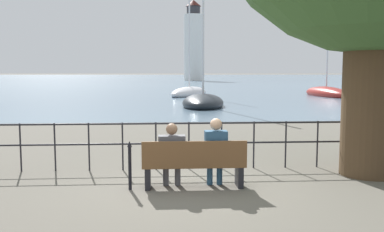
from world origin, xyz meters
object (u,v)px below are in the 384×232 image
object	(u,v)px
seated_person_right	(216,149)
sailboat_3	(203,102)
harbor_lighthouse	(193,43)
seated_person_left	(172,152)
sailboat_0	(326,93)
park_bench	(194,165)
sailboat_1	(189,92)
closed_umbrella	(130,163)

from	to	relation	value
seated_person_right	sailboat_3	xyz separation A→B (m)	(1.52, 18.49, -0.44)
sailboat_3	harbor_lighthouse	world-z (taller)	harbor_lighthouse
seated_person_left	sailboat_0	size ratio (longest dim) A/B	0.13
park_bench	sailboat_0	xyz separation A→B (m)	(13.88, 29.15, -0.16)
seated_person_right	sailboat_3	size ratio (longest dim) A/B	0.14
seated_person_left	harbor_lighthouse	size ratio (longest dim) A/B	0.06
sailboat_0	harbor_lighthouse	world-z (taller)	harbor_lighthouse
park_bench	seated_person_right	bearing A→B (deg)	10.52
sailboat_0	sailboat_1	bearing A→B (deg)	170.63
park_bench	sailboat_3	world-z (taller)	sailboat_3
sailboat_3	sailboat_0	bearing A→B (deg)	48.24
seated_person_right	sailboat_1	distance (m)	30.46
park_bench	seated_person_left	distance (m)	0.47
park_bench	harbor_lighthouse	distance (m)	97.11
seated_person_right	harbor_lighthouse	distance (m)	96.99
seated_person_right	harbor_lighthouse	bearing A→B (deg)	86.10
sailboat_1	sailboat_3	world-z (taller)	sailboat_1
seated_person_right	closed_umbrella	xyz separation A→B (m)	(-1.58, -0.11, -0.21)
seated_person_left	seated_person_right	bearing A→B (deg)	-0.07
sailboat_1	sailboat_3	distance (m)	11.94
seated_person_left	closed_umbrella	world-z (taller)	seated_person_left
park_bench	sailboat_1	world-z (taller)	sailboat_1
sailboat_1	harbor_lighthouse	size ratio (longest dim) A/B	0.59
seated_person_right	closed_umbrella	world-z (taller)	seated_person_right
sailboat_3	harbor_lighthouse	xyz separation A→B (m)	(5.05, 77.92, 8.70)
park_bench	closed_umbrella	bearing A→B (deg)	-178.33
closed_umbrella	sailboat_0	xyz separation A→B (m)	(15.05, 29.18, -0.22)
seated_person_right	sailboat_0	bearing A→B (deg)	65.14
sailboat_0	harbor_lighthouse	xyz separation A→B (m)	(-6.90, 67.34, 8.69)
seated_person_right	closed_umbrella	bearing A→B (deg)	-176.02
closed_umbrella	sailboat_0	bearing A→B (deg)	62.72
park_bench	seated_person_right	world-z (taller)	seated_person_right
seated_person_left	sailboat_3	xyz separation A→B (m)	(2.33, 18.49, -0.40)
closed_umbrella	sailboat_1	bearing A→B (deg)	84.38
seated_person_left	sailboat_3	size ratio (longest dim) A/B	0.13
seated_person_right	closed_umbrella	size ratio (longest dim) A/B	1.44
park_bench	seated_person_right	size ratio (longest dim) A/B	1.48
seated_person_right	sailboat_0	size ratio (longest dim) A/B	0.14
sailboat_0	seated_person_left	bearing A→B (deg)	-119.15
park_bench	sailboat_3	bearing A→B (deg)	84.08
park_bench	closed_umbrella	distance (m)	1.18
closed_umbrella	sailboat_0	distance (m)	32.84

